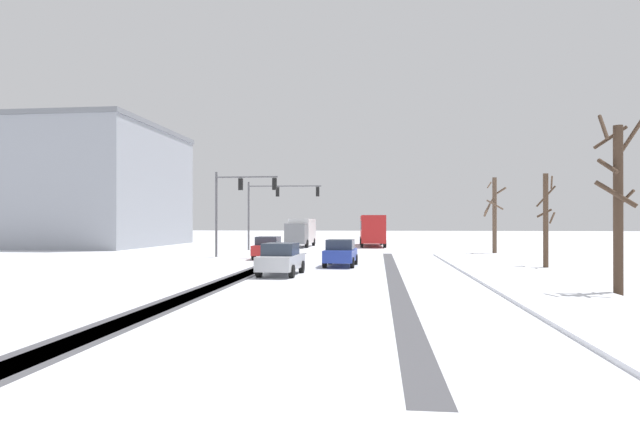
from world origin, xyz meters
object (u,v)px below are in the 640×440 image
object	(u,v)px
office_building_far_left_block	(70,187)
bus_oncoming	(372,228)
car_silver_third	(281,259)
box_truck_delivery	(301,232)
bare_tree_sidewalk_near	(618,201)
traffic_signal_near_left	(237,197)
traffic_signal_far_left	(274,201)
bare_tree_sidewalk_mid	(546,219)
bare_tree_sidewalk_far	(494,213)
car_blue_second	(341,253)
car_red_lead	(268,248)

from	to	relation	value
office_building_far_left_block	bus_oncoming	bearing A→B (deg)	4.86
car_silver_third	box_truck_delivery	size ratio (longest dim) A/B	0.56
box_truck_delivery	bare_tree_sidewalk_near	world-z (taller)	bare_tree_sidewalk_near
traffic_signal_near_left	traffic_signal_far_left	distance (m)	10.17
bare_tree_sidewalk_mid	office_building_far_left_block	size ratio (longest dim) A/B	0.25
traffic_signal_far_left	office_building_far_left_block	distance (m)	25.87
traffic_signal_far_left	car_silver_third	xyz separation A→B (m)	(5.01, -23.07, -3.87)
bare_tree_sidewalk_near	bare_tree_sidewalk_far	world-z (taller)	bare_tree_sidewalk_near
bus_oncoming	bare_tree_sidewalk_far	bearing A→B (deg)	-48.66
traffic_signal_far_left	bare_tree_sidewalk_far	bearing A→B (deg)	-7.38
bare_tree_sidewalk_near	bare_tree_sidewalk_far	size ratio (longest dim) A/B	1.03
box_truck_delivery	office_building_far_left_block	size ratio (longest dim) A/B	0.34
bare_tree_sidewalk_near	bare_tree_sidewalk_mid	distance (m)	11.96
car_blue_second	bare_tree_sidewalk_mid	xyz separation A→B (m)	(12.09, 0.53, 2.05)
car_silver_third	bare_tree_sidewalk_far	bearing A→B (deg)	54.17
car_blue_second	traffic_signal_far_left	bearing A→B (deg)	113.56
traffic_signal_near_left	box_truck_delivery	bearing A→B (deg)	81.85
bus_oncoming	bare_tree_sidewalk_far	xyz separation A→B (m)	(10.63, -12.08, 1.45)
bus_oncoming	bare_tree_sidewalk_mid	distance (m)	28.45
bus_oncoming	traffic_signal_far_left	bearing A→B (deg)	-133.96
car_blue_second	box_truck_delivery	distance (m)	24.86
car_red_lead	bus_oncoming	world-z (taller)	bus_oncoming
bus_oncoming	box_truck_delivery	xyz separation A→B (m)	(-7.59, -2.85, -0.36)
office_building_far_left_block	traffic_signal_far_left	bearing A→B (deg)	-14.86
bus_oncoming	bare_tree_sidewalk_far	world-z (taller)	bare_tree_sidewalk_far
traffic_signal_far_left	car_silver_third	size ratio (longest dim) A/B	1.69
car_blue_second	office_building_far_left_block	world-z (taller)	office_building_far_left_block
bare_tree_sidewalk_near	car_silver_third	bearing A→B (deg)	157.08
traffic_signal_near_left	office_building_far_left_block	world-z (taller)	office_building_far_left_block
car_blue_second	bare_tree_sidewalk_mid	distance (m)	12.27
bare_tree_sidewalk_near	bare_tree_sidewalk_far	distance (m)	26.26
car_blue_second	bare_tree_sidewalk_near	xyz separation A→B (m)	(10.95, -11.36, 2.63)
car_silver_third	bare_tree_sidewalk_near	bearing A→B (deg)	-22.92
car_blue_second	box_truck_delivery	bearing A→B (deg)	104.01
box_truck_delivery	bare_tree_sidewalk_far	bearing A→B (deg)	-26.88
car_red_lead	bare_tree_sidewalk_near	bearing A→B (deg)	-45.79
traffic_signal_far_left	box_truck_delivery	bearing A→B (deg)	76.61
traffic_signal_near_left	bare_tree_sidewalk_mid	bearing A→B (deg)	-18.26
car_blue_second	bare_tree_sidewalk_far	world-z (taller)	bare_tree_sidewalk_far
traffic_signal_near_left	bus_oncoming	size ratio (longest dim) A/B	0.59
car_red_lead	bus_oncoming	xyz separation A→B (m)	(7.24, 21.24, 1.18)
traffic_signal_far_left	car_red_lead	distance (m)	12.50
traffic_signal_near_left	bus_oncoming	distance (m)	22.20
car_silver_third	bus_oncoming	bearing A→B (deg)	82.70
traffic_signal_far_left	bus_oncoming	xyz separation A→B (m)	(9.18, 9.52, -2.69)
bus_oncoming	box_truck_delivery	size ratio (longest dim) A/B	1.49
bare_tree_sidewalk_mid	bare_tree_sidewalk_far	distance (m)	14.35
traffic_signal_near_left	traffic_signal_far_left	size ratio (longest dim) A/B	0.92
traffic_signal_far_left	car_blue_second	world-z (taller)	traffic_signal_far_left
bus_oncoming	bare_tree_sidewalk_mid	xyz separation A→B (m)	(10.51, -26.42, 0.87)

